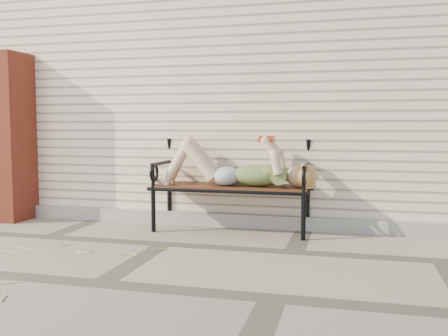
# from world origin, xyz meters

# --- Properties ---
(ground) EXTENTS (80.00, 80.00, 0.00)m
(ground) POSITION_xyz_m (0.00, 0.00, 0.00)
(ground) COLOR gray
(ground) RESTS_ON ground
(house_wall) EXTENTS (8.00, 4.00, 3.00)m
(house_wall) POSITION_xyz_m (0.00, 3.00, 1.50)
(house_wall) COLOR beige
(house_wall) RESTS_ON ground
(foundation_strip) EXTENTS (8.00, 0.10, 0.15)m
(foundation_strip) POSITION_xyz_m (0.00, 0.97, 0.07)
(foundation_strip) COLOR gray
(foundation_strip) RESTS_ON ground
(brick_pillar) EXTENTS (0.50, 0.50, 2.00)m
(brick_pillar) POSITION_xyz_m (-2.30, 0.75, 1.00)
(brick_pillar) COLOR #9F3D24
(brick_pillar) RESTS_ON ground
(garden_bench) EXTENTS (1.81, 0.72, 1.17)m
(garden_bench) POSITION_xyz_m (0.49, 0.86, 0.66)
(garden_bench) COLOR black
(garden_bench) RESTS_ON ground
(reading_woman) EXTENTS (1.71, 0.39, 0.54)m
(reading_woman) POSITION_xyz_m (0.50, 0.71, 0.70)
(reading_woman) COLOR #09303F
(reading_woman) RESTS_ON ground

